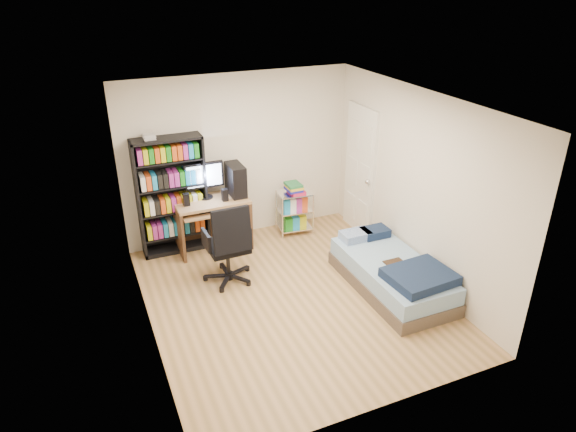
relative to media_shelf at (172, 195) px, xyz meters
name	(u,v)px	position (x,y,z in m)	size (l,w,h in m)	color
room	(292,209)	(1.07, -1.84, 0.36)	(3.58, 4.08, 2.58)	tan
media_shelf	(172,195)	(0.00, 0.00, 0.00)	(0.97, 0.32, 1.80)	black
computer_desk	(217,202)	(0.63, -0.12, -0.18)	(1.05, 0.61, 1.32)	#A77F56
office_chair	(229,257)	(0.47, -1.14, -0.53)	(0.69, 0.69, 1.14)	black
wire_cart	(295,201)	(1.84, -0.19, -0.34)	(0.56, 0.43, 0.84)	white
bed	(393,274)	(2.36, -2.16, -0.66)	(0.90, 1.81, 0.51)	brown
door	(360,171)	(2.80, -0.49, 0.11)	(0.12, 0.80, 2.00)	white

